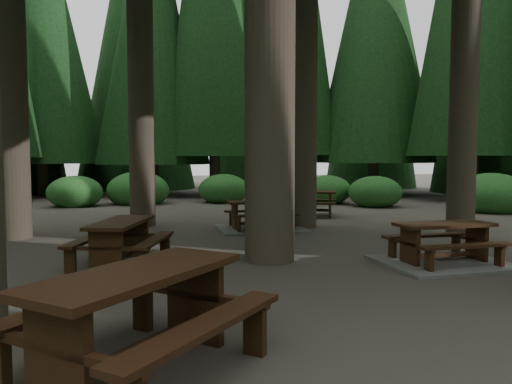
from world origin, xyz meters
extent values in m
plane|color=#4C443E|center=(0.00, 0.00, 0.00)|extent=(80.00, 80.00, 0.00)
cube|color=gray|center=(3.54, -0.61, 0.03)|extent=(2.15, 1.83, 0.05)
cube|color=#331A0F|center=(3.54, -0.61, 0.66)|extent=(1.62, 0.75, 0.05)
cube|color=#331A0F|center=(3.50, -0.09, 0.39)|extent=(1.59, 0.35, 0.04)
cube|color=#331A0F|center=(3.59, -1.13, 0.39)|extent=(1.59, 0.35, 0.04)
cube|color=#331A0F|center=(2.91, -0.66, 0.32)|extent=(0.11, 0.49, 0.63)
cube|color=#331A0F|center=(2.91, -0.66, 0.37)|extent=(0.18, 1.27, 0.05)
cube|color=#331A0F|center=(4.17, -0.55, 0.32)|extent=(0.11, 0.49, 0.63)
cube|color=#331A0F|center=(4.17, -0.55, 0.37)|extent=(0.18, 1.27, 0.05)
cube|color=#331A0F|center=(3.54, -0.61, 0.16)|extent=(1.31, 0.18, 0.07)
cube|color=#331A0F|center=(-1.65, 0.31, 0.69)|extent=(1.04, 1.77, 0.06)
cube|color=#331A0F|center=(-2.18, 0.45, 0.42)|extent=(0.64, 1.67, 0.05)
cube|color=#331A0F|center=(-1.11, 0.17, 0.42)|extent=(0.64, 1.67, 0.05)
cube|color=#331A0F|center=(-1.81, -0.33, 0.33)|extent=(0.51, 0.20, 0.66)
cube|color=#331A0F|center=(-1.81, -0.33, 0.39)|extent=(1.31, 0.41, 0.06)
cube|color=#331A0F|center=(-1.48, 0.95, 0.33)|extent=(0.51, 0.20, 0.66)
cube|color=#331A0F|center=(-1.48, 0.95, 0.39)|extent=(1.31, 0.41, 0.06)
cube|color=#331A0F|center=(-1.65, 0.31, 0.17)|extent=(0.42, 1.36, 0.07)
cube|color=gray|center=(1.34, 3.81, 0.03)|extent=(2.11, 1.77, 0.05)
cube|color=#331A0F|center=(1.34, 3.81, 0.67)|extent=(1.63, 0.68, 0.05)
cube|color=#331A0F|center=(1.32, 4.34, 0.40)|extent=(1.61, 0.28, 0.04)
cube|color=#331A0F|center=(1.36, 3.27, 0.40)|extent=(1.61, 0.28, 0.04)
cube|color=#331A0F|center=(0.70, 3.78, 0.32)|extent=(0.09, 0.49, 0.64)
cube|color=#331A0F|center=(0.70, 3.78, 0.37)|extent=(0.12, 1.29, 0.05)
cube|color=#331A0F|center=(1.98, 3.83, 0.32)|extent=(0.09, 0.49, 0.64)
cube|color=#331A0F|center=(1.98, 3.83, 0.37)|extent=(0.12, 1.29, 0.05)
cube|color=#331A0F|center=(1.34, 3.81, 0.16)|extent=(1.34, 0.12, 0.07)
cube|color=#331A0F|center=(3.25, 6.37, 0.71)|extent=(1.82, 1.18, 0.06)
cube|color=#331A0F|center=(3.44, 6.91, 0.43)|extent=(1.69, 0.78, 0.05)
cube|color=#331A0F|center=(3.07, 5.84, 0.43)|extent=(1.69, 0.78, 0.05)
cube|color=#331A0F|center=(2.61, 6.59, 0.34)|extent=(0.24, 0.52, 0.68)
cube|color=#331A0F|center=(2.61, 6.59, 0.40)|extent=(0.52, 1.32, 0.06)
cube|color=#331A0F|center=(3.90, 6.15, 0.34)|extent=(0.24, 0.52, 0.68)
cube|color=#331A0F|center=(3.90, 6.15, 0.40)|extent=(0.52, 1.32, 0.06)
cube|color=#331A0F|center=(3.25, 6.37, 0.17)|extent=(1.37, 0.53, 0.08)
cube|color=#331A0F|center=(-1.16, -3.92, 0.81)|extent=(1.82, 1.99, 0.07)
cube|color=#331A0F|center=(-1.66, -3.51, 0.49)|extent=(1.45, 1.68, 0.05)
cube|color=#331A0F|center=(-0.66, -4.33, 0.49)|extent=(1.45, 1.68, 0.05)
cube|color=#331A0F|center=(-1.65, -4.52, 0.39)|extent=(0.52, 0.45, 0.78)
cube|color=#331A0F|center=(-1.65, -4.52, 0.46)|extent=(1.27, 1.06, 0.07)
cube|color=#331A0F|center=(-0.66, -3.32, 0.39)|extent=(0.52, 0.45, 0.78)
cube|color=#331A0F|center=(-0.66, -3.32, 0.46)|extent=(1.27, 1.06, 0.07)
cube|color=#331A0F|center=(-1.16, -3.92, 0.20)|extent=(1.10, 1.31, 0.09)
ellipsoid|color=#226328|center=(9.44, 6.45, 0.40)|extent=(2.42, 2.42, 1.49)
ellipsoid|color=#226328|center=(6.43, 8.69, 0.40)|extent=(1.90, 1.90, 1.17)
ellipsoid|color=#226328|center=(5.14, 10.17, 0.40)|extent=(1.84, 1.84, 1.13)
ellipsoid|color=#226328|center=(1.30, 11.25, 0.40)|extent=(1.95, 1.95, 1.20)
ellipsoid|color=#226328|center=(-1.94, 11.21, 0.40)|extent=(2.31, 2.31, 1.42)
ellipsoid|color=#226328|center=(-4.09, 10.56, 0.40)|extent=(1.93, 1.93, 1.19)
cone|color=black|center=(8.89, 14.45, 8.24)|extent=(5.73, 5.73, 13.48)
cone|color=black|center=(-1.44, 15.36, 7.89)|extent=(5.17, 5.17, 12.91)
cone|color=black|center=(-6.57, 16.72, 8.10)|extent=(5.82, 5.82, 13.26)
cone|color=black|center=(11.00, 19.74, 9.51)|extent=(5.26, 5.26, 19.02)
cone|color=black|center=(4.25, 21.60, 8.07)|extent=(5.34, 5.34, 16.14)
cone|color=black|center=(-2.52, 20.86, 8.43)|extent=(6.57, 6.57, 16.86)
camera|label=1|loc=(-0.93, -7.98, 1.75)|focal=35.00mm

